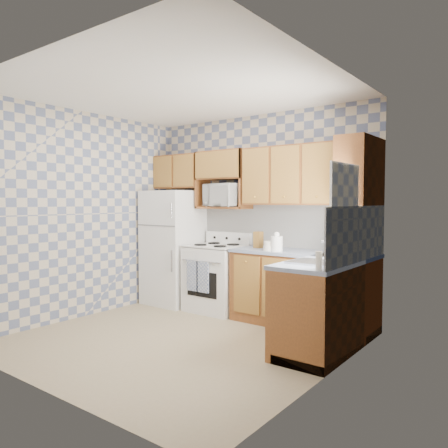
{
  "coord_description": "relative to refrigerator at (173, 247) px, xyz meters",
  "views": [
    {
      "loc": [
        3.23,
        -3.47,
        1.53
      ],
      "look_at": [
        0.05,
        0.75,
        1.25
      ],
      "focal_mm": 35.0,
      "sensor_mm": 36.0,
      "label": 1
    }
  ],
  "objects": [
    {
      "name": "floor",
      "position": [
        1.27,
        -1.25,
        -0.84
      ],
      "size": [
        3.4,
        3.4,
        0.0
      ],
      "primitive_type": "plane",
      "color": "#8E7C5B",
      "rests_on": "ground"
    },
    {
      "name": "back_wall",
      "position": [
        1.27,
        0.35,
        0.51
      ],
      "size": [
        3.4,
        0.02,
        2.7
      ],
      "primitive_type": "cube",
      "color": "slate",
      "rests_on": "ground"
    },
    {
      "name": "right_wall",
      "position": [
        2.97,
        -1.25,
        0.51
      ],
      "size": [
        0.02,
        3.2,
        2.7
      ],
      "primitive_type": "cube",
      "color": "slate",
      "rests_on": "ground"
    },
    {
      "name": "backsplash_back",
      "position": [
        1.68,
        0.34,
        0.36
      ],
      "size": [
        2.6,
        0.02,
        0.56
      ],
      "primitive_type": "cube",
      "color": "white",
      "rests_on": "back_wall"
    },
    {
      "name": "backsplash_right",
      "position": [
        2.96,
        -0.45,
        0.36
      ],
      "size": [
        0.02,
        1.6,
        0.56
      ],
      "primitive_type": "cube",
      "color": "white",
      "rests_on": "right_wall"
    },
    {
      "name": "refrigerator",
      "position": [
        0.0,
        0.0,
        0.0
      ],
      "size": [
        0.75,
        0.7,
        1.68
      ],
      "primitive_type": "cube",
      "color": "white",
      "rests_on": "floor"
    },
    {
      "name": "stove_body",
      "position": [
        0.8,
        0.03,
        -0.39
      ],
      "size": [
        0.76,
        0.65,
        0.9
      ],
      "primitive_type": "cube",
      "color": "white",
      "rests_on": "floor"
    },
    {
      "name": "cooktop",
      "position": [
        0.8,
        0.03,
        0.07
      ],
      "size": [
        0.76,
        0.65,
        0.02
      ],
      "primitive_type": "cube",
      "color": "silver",
      "rests_on": "stove_body"
    },
    {
      "name": "backguard",
      "position": [
        0.8,
        0.3,
        0.16
      ],
      "size": [
        0.76,
        0.08,
        0.17
      ],
      "primitive_type": "cube",
      "color": "white",
      "rests_on": "cooktop"
    },
    {
      "name": "dish_towel_left",
      "position": [
        0.66,
        -0.32,
        -0.32
      ],
      "size": [
        0.19,
        0.02,
        0.41
      ],
      "primitive_type": "cube",
      "color": "navy",
      "rests_on": "stove_body"
    },
    {
      "name": "dish_towel_right",
      "position": [
        0.84,
        -0.32,
        -0.32
      ],
      "size": [
        0.19,
        0.02,
        0.41
      ],
      "primitive_type": "cube",
      "color": "navy",
      "rests_on": "stove_body"
    },
    {
      "name": "base_cabinets_back",
      "position": [
        2.1,
        0.05,
        -0.4
      ],
      "size": [
        1.75,
        0.6,
        0.88
      ],
      "primitive_type": "cube",
      "color": "brown",
      "rests_on": "floor"
    },
    {
      "name": "base_cabinets_right",
      "position": [
        2.67,
        -0.45,
        -0.4
      ],
      "size": [
        0.6,
        1.6,
        0.88
      ],
      "primitive_type": "cube",
      "color": "brown",
      "rests_on": "floor"
    },
    {
      "name": "countertop_back",
      "position": [
        2.1,
        0.05,
        0.06
      ],
      "size": [
        1.77,
        0.63,
        0.04
      ],
      "primitive_type": "cube",
      "color": "slate",
      "rests_on": "base_cabinets_back"
    },
    {
      "name": "countertop_right",
      "position": [
        2.67,
        -0.45,
        0.06
      ],
      "size": [
        0.63,
        1.6,
        0.04
      ],
      "primitive_type": "cube",
      "color": "slate",
      "rests_on": "base_cabinets_right"
    },
    {
      "name": "upper_cabinets_back",
      "position": [
        2.1,
        0.19,
        1.01
      ],
      "size": [
        1.75,
        0.33,
        0.74
      ],
      "primitive_type": "cube",
      "color": "brown",
      "rests_on": "back_wall"
    },
    {
      "name": "upper_cabinets_fridge",
      "position": [
        -0.02,
        0.19,
        1.13
      ],
      "size": [
        0.82,
        0.33,
        0.5
      ],
      "primitive_type": "cube",
      "color": "brown",
      "rests_on": "back_wall"
    },
    {
      "name": "upper_cabinets_right",
      "position": [
        2.81,
        0.0,
        1.01
      ],
      "size": [
        0.33,
        0.7,
        0.74
      ],
      "primitive_type": "cube",
      "color": "brown",
      "rests_on": "right_wall"
    },
    {
      "name": "microwave_shelf",
      "position": [
        0.8,
        0.19,
        0.6
      ],
      "size": [
        0.8,
        0.33,
        0.03
      ],
      "primitive_type": "cube",
      "color": "brown",
      "rests_on": "back_wall"
    },
    {
      "name": "microwave",
      "position": [
        0.86,
        0.15,
        0.77
      ],
      "size": [
        0.64,
        0.5,
        0.32
      ],
      "primitive_type": "imported",
      "rotation": [
        0.0,
        0.0,
        -0.21
      ],
      "color": "white",
      "rests_on": "microwave_shelf"
    },
    {
      "name": "sink",
      "position": [
        2.67,
        -0.8,
        0.09
      ],
      "size": [
        0.48,
        0.4,
        0.03
      ],
      "primitive_type": "cube",
      "color": "#B7B7BC",
      "rests_on": "countertop_right"
    },
    {
      "name": "window",
      "position": [
        2.96,
        -0.8,
        0.61
      ],
      "size": [
        0.02,
        0.66,
        0.86
      ],
      "primitive_type": "cube",
      "color": "silver",
      "rests_on": "right_wall"
    },
    {
      "name": "bottle_0",
      "position": [
        2.53,
        -0.12,
        0.23
      ],
      "size": [
        0.06,
        0.06,
        0.29
      ],
      "primitive_type": "cylinder",
      "color": "black",
      "rests_on": "countertop_back"
    },
    {
      "name": "bottle_1",
      "position": [
        2.63,
        -0.18,
        0.22
      ],
      "size": [
        0.06,
        0.06,
        0.27
      ],
      "primitive_type": "cylinder",
      "color": "black",
      "rests_on": "countertop_back"
    },
    {
      "name": "bottle_2",
      "position": [
        2.68,
        -0.08,
        0.21
      ],
      "size": [
        0.06,
        0.06,
        0.25
      ],
      "primitive_type": "cylinder",
      "color": "#563408",
      "rests_on": "countertop_back"
    },
    {
      "name": "knife_block",
      "position": [
        1.46,
        0.06,
        0.19
      ],
      "size": [
        0.11,
        0.11,
        0.21
      ],
      "primitive_type": "cube",
      "rotation": [
        0.0,
        0.0,
        -0.1
      ],
      "color": "brown",
      "rests_on": "countertop_back"
    },
    {
      "name": "electric_kettle",
      "position": [
        1.85,
        -0.13,
        0.17
      ],
      "size": [
        0.14,
        0.14,
        0.18
      ],
      "primitive_type": "cylinder",
      "color": "white",
      "rests_on": "countertop_back"
    },
    {
      "name": "food_containers",
      "position": [
        1.74,
        -0.11,
        0.14
      ],
      "size": [
        0.17,
        0.17,
        0.12
      ],
      "primitive_type": null,
      "color": "silver",
      "rests_on": "countertop_back"
    },
    {
      "name": "soap_bottle",
      "position": [
        2.89,
        -1.2,
        0.17
      ],
      "size": [
        0.06,
        0.06,
        0.17
      ],
      "primitive_type": "cylinder",
      "color": "silver",
      "rests_on": "countertop_right"
    }
  ]
}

